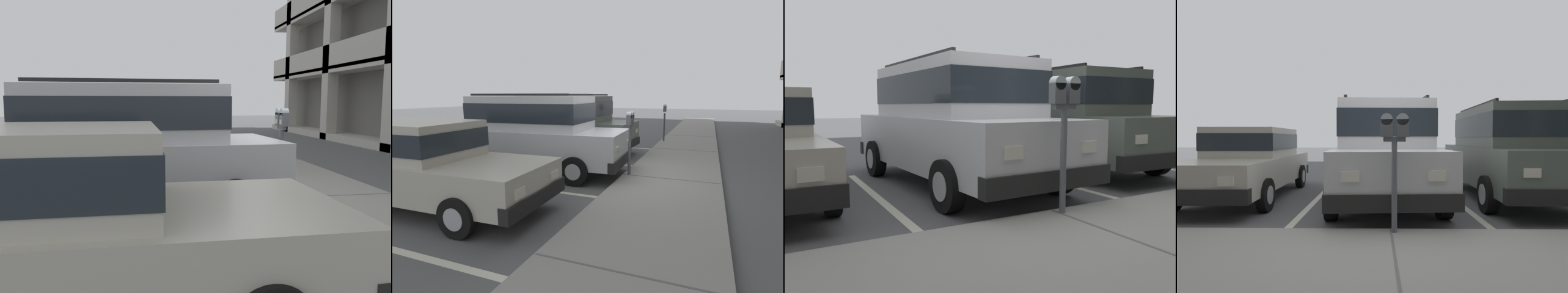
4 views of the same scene
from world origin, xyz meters
The scene contains 6 objects.
ground_plane centered at (0.00, 0.00, -0.05)m, with size 80.00×80.00×0.10m.
sidewalk centered at (0.00, 1.30, 0.06)m, with size 40.00×2.20×0.12m.
parking_stall_lines centered at (1.47, -1.40, 0.00)m, with size 11.89×4.80×0.01m.
silver_suv centered at (0.09, -2.19, 1.09)m, with size 2.20×4.87×2.03m.
red_sedan centered at (-2.71, -2.60, 1.09)m, with size 2.13×4.84×2.03m.
parking_meter_near centered at (-0.04, 0.35, 1.24)m, with size 0.35×0.12×1.50m.
Camera 3 is at (2.76, 3.53, 1.30)m, focal length 35.00 mm.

